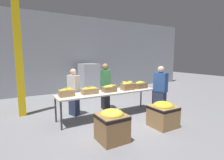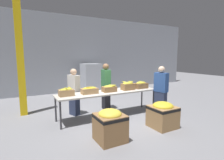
{
  "view_description": "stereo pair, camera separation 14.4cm",
  "coord_description": "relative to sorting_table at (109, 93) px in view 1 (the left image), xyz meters",
  "views": [
    {
      "loc": [
        -2.62,
        -4.7,
        1.89
      ],
      "look_at": [
        0.08,
        -0.07,
        1.17
      ],
      "focal_mm": 28.0,
      "sensor_mm": 36.0,
      "label": 1
    },
    {
      "loc": [
        -2.5,
        -4.77,
        1.89
      ],
      "look_at": [
        0.08,
        -0.07,
        1.17
      ],
      "focal_mm": 28.0,
      "sensor_mm": 36.0,
      "label": 2
    }
  ],
  "objects": [
    {
      "name": "banana_box_3",
      "position": [
        0.7,
        -0.04,
        0.18
      ],
      "size": [
        0.42,
        0.3,
        0.29
      ],
      "color": "olive",
      "rests_on": "sorting_table"
    },
    {
      "name": "banana_box_0",
      "position": [
        -1.32,
        0.04,
        0.16
      ],
      "size": [
        0.4,
        0.27,
        0.25
      ],
      "color": "tan",
      "rests_on": "sorting_table"
    },
    {
      "name": "pallet_stack_0",
      "position": [
        0.84,
        3.55,
        0.01
      ],
      "size": [
        0.97,
        0.97,
        1.53
      ],
      "color": "olive",
      "rests_on": "ground_plane"
    },
    {
      "name": "sorting_table",
      "position": [
        0.0,
        0.0,
        0.0
      ],
      "size": [
        3.27,
        0.75,
        0.8
      ],
      "color": "beige",
      "rests_on": "ground_plane"
    },
    {
      "name": "banana_box_2",
      "position": [
        0.02,
        -0.01,
        0.16
      ],
      "size": [
        0.42,
        0.3,
        0.23
      ],
      "color": "olive",
      "rests_on": "sorting_table"
    },
    {
      "name": "volunteer_0",
      "position": [
        0.26,
        0.71,
        0.07
      ],
      "size": [
        0.27,
        0.47,
        1.65
      ],
      "rotation": [
        0.0,
        0.0,
        -1.69
      ],
      "color": "black",
      "rests_on": "ground_plane"
    },
    {
      "name": "donation_bin_1",
      "position": [
        0.86,
        -1.47,
        -0.38
      ],
      "size": [
        0.64,
        0.64,
        0.7
      ],
      "color": "#A37A4C",
      "rests_on": "ground_plane"
    },
    {
      "name": "wall_back",
      "position": [
        0.0,
        4.36,
        1.25
      ],
      "size": [
        16.0,
        0.08,
        4.0
      ],
      "color": "#9399A3",
      "rests_on": "ground_plane"
    },
    {
      "name": "volunteer_2",
      "position": [
        -0.92,
        0.65,
        0.0
      ],
      "size": [
        0.33,
        0.45,
        1.51
      ],
      "rotation": [
        0.0,
        0.0,
        -1.22
      ],
      "color": "#2D3856",
      "rests_on": "ground_plane"
    },
    {
      "name": "donation_bin_0",
      "position": [
        -0.74,
        -1.47,
        -0.36
      ],
      "size": [
        0.62,
        0.62,
        0.73
      ],
      "color": "olive",
      "rests_on": "ground_plane"
    },
    {
      "name": "banana_box_4",
      "position": [
        1.26,
        -0.02,
        0.17
      ],
      "size": [
        0.45,
        0.27,
        0.25
      ],
      "color": "olive",
      "rests_on": "sorting_table"
    },
    {
      "name": "support_pillar",
      "position": [
        -2.37,
        1.47,
        1.25
      ],
      "size": [
        0.21,
        0.21,
        4.0
      ],
      "color": "yellow",
      "rests_on": "ground_plane"
    },
    {
      "name": "ground_plane",
      "position": [
        0.0,
        0.0,
        -0.75
      ],
      "size": [
        30.0,
        30.0,
        0.0
      ],
      "primitive_type": "plane",
      "color": "gray"
    },
    {
      "name": "volunteer_1",
      "position": [
        1.58,
        -0.64,
        0.04
      ],
      "size": [
        0.3,
        0.46,
        1.59
      ],
      "rotation": [
        0.0,
        0.0,
        1.8
      ],
      "color": "#2D3856",
      "rests_on": "ground_plane"
    },
    {
      "name": "banana_box_1",
      "position": [
        -0.63,
        0.01,
        0.15
      ],
      "size": [
        0.48,
        0.26,
        0.22
      ],
      "color": "tan",
      "rests_on": "sorting_table"
    }
  ]
}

